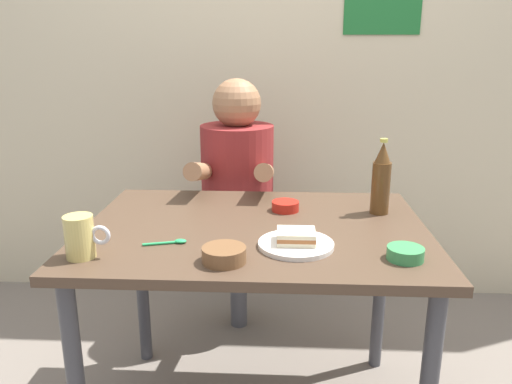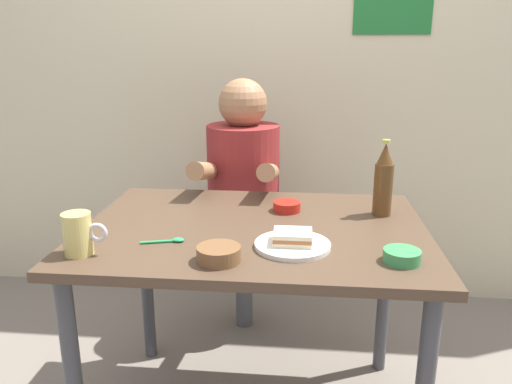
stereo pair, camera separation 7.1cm
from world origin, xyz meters
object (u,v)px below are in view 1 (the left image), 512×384
object	(u,v)px
beer_mug	(81,237)
dip_bowl_green	(405,253)
beer_bottle	(381,180)
plate_orange	(296,244)
stool	(238,258)
person_seated	(237,172)
dining_table	(255,253)
sandwich	(296,236)

from	to	relation	value
beer_mug	dip_bowl_green	world-z (taller)	beer_mug
beer_mug	dip_bowl_green	distance (m)	0.89
beer_bottle	plate_orange	bearing A→B (deg)	-132.74
plate_orange	dip_bowl_green	bearing A→B (deg)	-14.28
stool	person_seated	distance (m)	0.42
plate_orange	beer_bottle	world-z (taller)	beer_bottle
plate_orange	dining_table	bearing A→B (deg)	127.19
person_seated	stool	bearing A→B (deg)	90.00
beer_mug	dip_bowl_green	xyz separation A→B (m)	(0.88, 0.03, -0.04)
plate_orange	beer_bottle	size ratio (longest dim) A/B	0.84
sandwich	beer_mug	size ratio (longest dim) A/B	0.87
dining_table	sandwich	size ratio (longest dim) A/B	10.00
person_seated	plate_orange	bearing A→B (deg)	-73.05
sandwich	beer_bottle	xyz separation A→B (m)	(0.30, 0.32, 0.09)
plate_orange	dip_bowl_green	world-z (taller)	dip_bowl_green
stool	dip_bowl_green	world-z (taller)	dip_bowl_green
person_seated	beer_bottle	bearing A→B (deg)	-40.90
dining_table	dip_bowl_green	xyz separation A→B (m)	(0.42, -0.24, 0.11)
person_seated	beer_bottle	distance (m)	0.72
sandwich	beer_mug	xyz separation A→B (m)	(-0.59, -0.11, 0.03)
person_seated	sandwich	world-z (taller)	person_seated
dining_table	dip_bowl_green	distance (m)	0.50
stool	sandwich	bearing A→B (deg)	-73.27
dining_table	sandwich	bearing A→B (deg)	-52.81
beer_mug	beer_bottle	world-z (taller)	beer_bottle
stool	dining_table	bearing A→B (deg)	-79.86
stool	sandwich	xyz separation A→B (m)	(0.24, -0.80, 0.42)
dining_table	beer_mug	xyz separation A→B (m)	(-0.46, -0.27, 0.15)
sandwich	plate_orange	bearing A→B (deg)	-90.00
stool	beer_mug	distance (m)	1.07
person_seated	dip_bowl_green	size ratio (longest dim) A/B	7.20
dining_table	beer_bottle	size ratio (longest dim) A/B	4.20
person_seated	dining_table	bearing A→B (deg)	-79.68
plate_orange	sandwich	size ratio (longest dim) A/B	2.00
sandwich	dip_bowl_green	bearing A→B (deg)	-14.28
beer_mug	plate_orange	bearing A→B (deg)	10.11
person_seated	plate_orange	distance (m)	0.82
person_seated	beer_mug	distance (m)	0.96
plate_orange	beer_bottle	bearing A→B (deg)	47.26
plate_orange	beer_mug	distance (m)	0.60
dining_table	stool	world-z (taller)	dining_table
sandwich	beer_bottle	size ratio (longest dim) A/B	0.42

